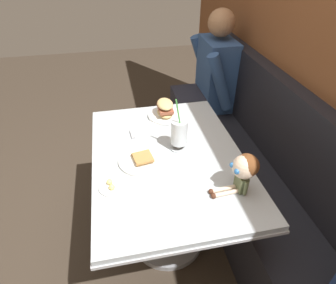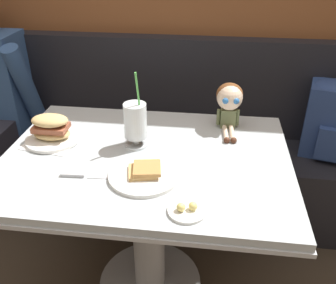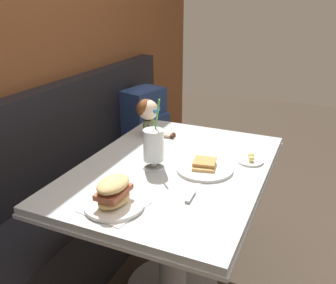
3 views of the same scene
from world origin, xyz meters
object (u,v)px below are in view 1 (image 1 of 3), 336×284
at_px(milkshake_glass, 179,134).
at_px(butter_saucer, 112,187).
at_px(seated_doll, 244,169).
at_px(diner_patron, 212,74).
at_px(sandwich_plate, 165,111).
at_px(butter_knife, 133,138).
at_px(toast_plate, 142,160).

relative_size(milkshake_glass, butter_saucer, 2.63).
distance_m(butter_saucer, seated_doll, 0.61).
bearing_deg(butter_saucer, diner_patron, 142.86).
height_order(sandwich_plate, butter_saucer, sandwich_plate).
bearing_deg(butter_saucer, butter_knife, 159.61).
relative_size(toast_plate, diner_patron, 0.31).
bearing_deg(butter_saucer, toast_plate, 134.40).
bearing_deg(sandwich_plate, toast_plate, -26.01).
bearing_deg(toast_plate, milkshake_glass, 108.42).
distance_m(milkshake_glass, butter_saucer, 0.46).
distance_m(sandwich_plate, diner_patron, 0.78).
relative_size(toast_plate, sandwich_plate, 1.11).
bearing_deg(butter_saucer, sandwich_plate, 147.44).
relative_size(seated_doll, diner_patron, 0.27).
bearing_deg(butter_knife, seated_doll, 41.29).
height_order(toast_plate, seated_doll, seated_doll).
distance_m(toast_plate, sandwich_plate, 0.47).
height_order(milkshake_glass, butter_saucer, milkshake_glass).
distance_m(milkshake_glass, seated_doll, 0.42).
bearing_deg(diner_patron, butter_knife, -43.32).
relative_size(butter_saucer, butter_knife, 0.51).
bearing_deg(sandwich_plate, seated_doll, 17.02).
height_order(milkshake_glass, diner_patron, diner_patron).
height_order(sandwich_plate, seated_doll, seated_doll).
distance_m(toast_plate, seated_doll, 0.53).
xyz_separation_m(milkshake_glass, sandwich_plate, (-0.35, -0.01, -0.05)).
bearing_deg(toast_plate, butter_knife, -173.07).
xyz_separation_m(milkshake_glass, seated_doll, (0.36, 0.21, 0.03)).
bearing_deg(milkshake_glass, butter_saucer, -58.28).
xyz_separation_m(toast_plate, milkshake_glass, (-0.07, 0.21, 0.09)).
distance_m(butter_knife, seated_doll, 0.69).
height_order(toast_plate, butter_knife, toast_plate).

